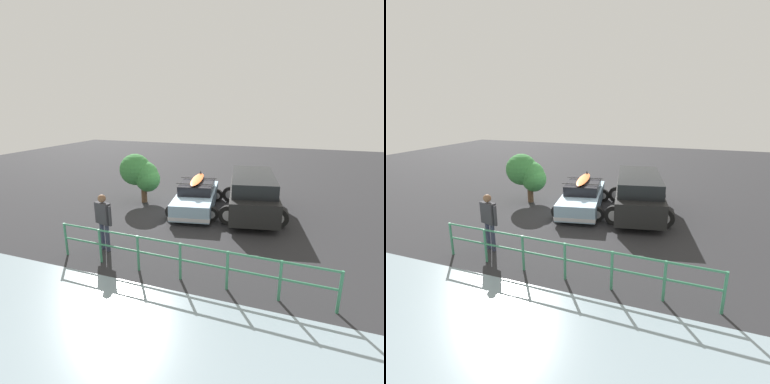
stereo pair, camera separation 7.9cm
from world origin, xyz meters
The scene contains 6 objects.
ground_plane centered at (0.00, 0.00, -0.01)m, with size 44.00×44.00×0.02m, color #28282B.
sedan_car centered at (-0.09, 0.17, 0.58)m, with size 2.62×4.42×1.49m.
suv_car centered at (-2.47, -0.09, 0.88)m, with size 3.13×5.05×1.69m.
person_bystander centered at (1.36, 4.88, 1.10)m, with size 0.69×0.34×1.84m.
railing_fence centered at (-1.49, 5.65, 0.68)m, with size 7.61×0.26×1.04m.
bush_near_left centered at (2.60, 0.12, 1.35)m, with size 1.92×1.49×2.30m.
Camera 1 is at (-4.11, 12.12, 4.42)m, focal length 28.00 mm.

